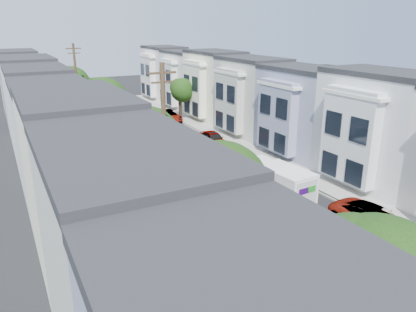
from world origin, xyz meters
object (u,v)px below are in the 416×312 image
parked_left_c (196,225)px  tree_c (145,142)px  tree_d (102,104)px  parked_right_b (374,219)px  tree_e (71,86)px  fedex_truck (276,182)px  parked_right_c (213,139)px  parked_right_a (408,237)px  parked_right_d (168,116)px  tree_b (217,193)px  tree_a (373,302)px  lead_sedan (213,153)px  utility_pole_far (78,90)px  tree_far_r (182,91)px  parked_left_d (143,173)px  utility_pole_near (165,151)px

parked_left_c → tree_c: bearing=106.9°
tree_d → parked_right_b: (11.20, -20.52, -4.63)m
tree_e → fedex_truck: bearing=-74.4°
parked_right_c → parked_right_a: bearing=-86.6°
tree_c → parked_right_a: tree_c is taller
tree_d → parked_left_c: tree_d is taller
parked_right_a → parked_right_d: 35.21m
tree_e → fedex_truck: tree_e is taller
fedex_truck → tree_b: bearing=-147.4°
tree_a → parked_right_b: 15.00m
tree_b → lead_sedan: 19.71m
tree_e → parked_right_d: tree_e is taller
utility_pole_far → parked_right_c: size_ratio=2.16×
parked_right_c → tree_d: bearing=-176.0°
lead_sedan → parked_right_a: parked_right_a is taller
tree_far_r → parked_right_a: (-1.99, -35.16, -3.23)m
parked_right_a → tree_d: bearing=114.3°
fedex_truck → parked_right_b: 6.78m
utility_pole_far → parked_left_d: bearing=-85.4°
tree_a → tree_b: bearing=90.0°
tree_d → tree_c: bearing=-90.0°
tree_e → utility_pole_far: size_ratio=0.74×
utility_pole_far → parked_right_b: (11.20, -31.80, -4.39)m
utility_pole_far → parked_right_d: bearing=5.4°
lead_sedan → parked_right_c: bearing=70.6°
fedex_truck → tree_far_r: bearing=74.4°
parked_left_d → parked_right_c: 11.62m
tree_b → parked_left_d: size_ratio=1.54×
tree_far_r → tree_d: bearing=-137.0°
utility_pole_near → parked_left_c: utility_pole_near is taller
parked_right_c → parked_right_d: size_ratio=0.84×
parked_right_a → parked_right_d: parked_right_d is taller
parked_right_a → parked_right_c: size_ratio=0.93×
parked_right_a → parked_right_d: size_ratio=0.78×
parked_left_d → parked_right_c: parked_right_c is taller
utility_pole_near → parked_left_c: 4.87m
parked_right_a → tree_c: bearing=132.2°
parked_right_b → tree_e: bearing=101.4°
parked_left_c → parked_right_c: size_ratio=0.95×
parked_right_b → tree_d: bearing=112.9°
utility_pole_far → parked_right_b: utility_pole_far is taller
parked_left_c → parked_right_b: bearing=-25.9°
parked_right_b → parked_right_c: parked_right_b is taller
parked_left_d → parked_right_c: (9.80, 6.24, 0.04)m
tree_far_r → lead_sedan: (-4.19, -16.22, -3.26)m
parked_right_b → lead_sedan: bearing=91.8°
tree_b → lead_sedan: size_ratio=1.83×
utility_pole_near → lead_sedan: (9.01, 10.80, -4.49)m
utility_pole_far → parked_left_c: (1.40, -27.07, -4.54)m
tree_a → fedex_truck: size_ratio=1.26×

